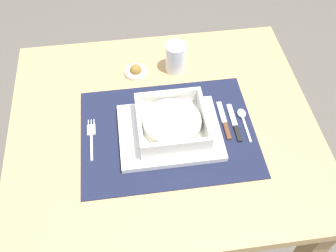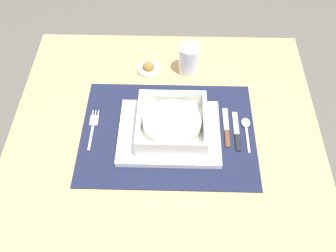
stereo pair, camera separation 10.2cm
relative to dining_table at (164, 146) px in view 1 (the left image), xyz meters
name	(u,v)px [view 1 (the left image)]	position (x,y,z in m)	size (l,w,h in m)	color
ground_plane	(165,229)	(0.00, 0.00, -0.60)	(6.00, 6.00, 0.00)	#59544C
dining_table	(164,146)	(0.00, 0.00, 0.00)	(0.84, 0.75, 0.71)	tan
placemat	(168,133)	(0.01, -0.03, 0.11)	(0.47, 0.35, 0.00)	#191E38
serving_plate	(170,132)	(0.01, -0.04, 0.12)	(0.27, 0.21, 0.02)	white
porridge_bowl	(172,124)	(0.02, -0.04, 0.15)	(0.18, 0.18, 0.06)	white
fork	(91,136)	(-0.20, -0.02, 0.11)	(0.02, 0.14, 0.00)	silver
spoon	(242,116)	(0.22, -0.01, 0.12)	(0.02, 0.12, 0.01)	silver
butter_knife	(235,125)	(0.19, -0.04, 0.12)	(0.01, 0.13, 0.01)	black
bread_knife	(225,122)	(0.17, -0.02, 0.12)	(0.01, 0.13, 0.01)	#59331E
drinking_glass	(176,59)	(0.07, 0.21, 0.15)	(0.06, 0.06, 0.09)	white
condiment_saucer	(136,71)	(-0.06, 0.21, 0.12)	(0.07, 0.07, 0.04)	white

